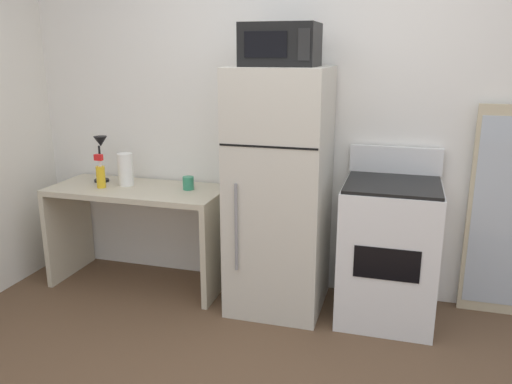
{
  "coord_description": "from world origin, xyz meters",
  "views": [
    {
      "loc": [
        0.63,
        -1.92,
        1.72
      ],
      "look_at": [
        -0.25,
        1.1,
        0.86
      ],
      "focal_mm": 36.33,
      "sensor_mm": 36.0,
      "label": 1
    }
  ],
  "objects_px": {
    "refrigerator": "(280,192)",
    "spray_bottle": "(101,174)",
    "oven_range": "(388,250)",
    "microwave": "(281,45)",
    "leaning_mirror": "(503,214)",
    "desk_lamp": "(101,151)",
    "desk": "(138,216)",
    "coffee_mug": "(188,183)",
    "paper_towel_roll": "(126,169)"
  },
  "relations": [
    {
      "from": "desk",
      "to": "oven_range",
      "type": "bearing_deg",
      "value": -0.48
    },
    {
      "from": "refrigerator",
      "to": "leaning_mirror",
      "type": "height_order",
      "value": "refrigerator"
    },
    {
      "from": "coffee_mug",
      "to": "microwave",
      "type": "xyz_separation_m",
      "value": [
        0.7,
        -0.11,
        0.95
      ]
    },
    {
      "from": "paper_towel_roll",
      "to": "leaning_mirror",
      "type": "xyz_separation_m",
      "value": [
        2.62,
        0.2,
        -0.17
      ]
    },
    {
      "from": "refrigerator",
      "to": "microwave",
      "type": "distance_m",
      "value": 0.94
    },
    {
      "from": "coffee_mug",
      "to": "paper_towel_roll",
      "type": "distance_m",
      "value": 0.5
    },
    {
      "from": "spray_bottle",
      "to": "refrigerator",
      "type": "bearing_deg",
      "value": 1.6
    },
    {
      "from": "desk_lamp",
      "to": "refrigerator",
      "type": "xyz_separation_m",
      "value": [
        1.41,
        -0.11,
        -0.18
      ]
    },
    {
      "from": "coffee_mug",
      "to": "desk",
      "type": "bearing_deg",
      "value": -171.37
    },
    {
      "from": "paper_towel_roll",
      "to": "microwave",
      "type": "distance_m",
      "value": 1.49
    },
    {
      "from": "coffee_mug",
      "to": "microwave",
      "type": "relative_size",
      "value": 0.21
    },
    {
      "from": "desk_lamp",
      "to": "leaning_mirror",
      "type": "relative_size",
      "value": 0.25
    },
    {
      "from": "leaning_mirror",
      "to": "oven_range",
      "type": "bearing_deg",
      "value": -159.9
    },
    {
      "from": "desk",
      "to": "coffee_mug",
      "type": "height_order",
      "value": "coffee_mug"
    },
    {
      "from": "leaning_mirror",
      "to": "refrigerator",
      "type": "bearing_deg",
      "value": -169.12
    },
    {
      "from": "desk",
      "to": "leaning_mirror",
      "type": "height_order",
      "value": "leaning_mirror"
    },
    {
      "from": "spray_bottle",
      "to": "oven_range",
      "type": "bearing_deg",
      "value": 1.55
    },
    {
      "from": "desk",
      "to": "spray_bottle",
      "type": "bearing_deg",
      "value": -164.03
    },
    {
      "from": "spray_bottle",
      "to": "oven_range",
      "type": "height_order",
      "value": "oven_range"
    },
    {
      "from": "desk_lamp",
      "to": "leaning_mirror",
      "type": "distance_m",
      "value": 2.85
    },
    {
      "from": "desk",
      "to": "desk_lamp",
      "type": "distance_m",
      "value": 0.57
    },
    {
      "from": "coffee_mug",
      "to": "desk_lamp",
      "type": "bearing_deg",
      "value": 178.54
    },
    {
      "from": "spray_bottle",
      "to": "coffee_mug",
      "type": "distance_m",
      "value": 0.65
    },
    {
      "from": "refrigerator",
      "to": "leaning_mirror",
      "type": "distance_m",
      "value": 1.45
    },
    {
      "from": "leaning_mirror",
      "to": "desk_lamp",
      "type": "bearing_deg",
      "value": -176.7
    },
    {
      "from": "spray_bottle",
      "to": "leaning_mirror",
      "type": "relative_size",
      "value": 0.18
    },
    {
      "from": "paper_towel_roll",
      "to": "refrigerator",
      "type": "xyz_separation_m",
      "value": [
        1.19,
        -0.08,
        -0.06
      ]
    },
    {
      "from": "desk",
      "to": "oven_range",
      "type": "relative_size",
      "value": 1.16
    },
    {
      "from": "microwave",
      "to": "oven_range",
      "type": "height_order",
      "value": "microwave"
    },
    {
      "from": "oven_range",
      "to": "leaning_mirror",
      "type": "relative_size",
      "value": 0.79
    },
    {
      "from": "paper_towel_roll",
      "to": "microwave",
      "type": "height_order",
      "value": "microwave"
    },
    {
      "from": "paper_towel_roll",
      "to": "refrigerator",
      "type": "distance_m",
      "value": 1.2
    },
    {
      "from": "microwave",
      "to": "coffee_mug",
      "type": "bearing_deg",
      "value": 170.8
    },
    {
      "from": "microwave",
      "to": "leaning_mirror",
      "type": "xyz_separation_m",
      "value": [
        1.42,
        0.29,
        -1.05
      ]
    },
    {
      "from": "coffee_mug",
      "to": "oven_range",
      "type": "height_order",
      "value": "oven_range"
    },
    {
      "from": "spray_bottle",
      "to": "paper_towel_roll",
      "type": "distance_m",
      "value": 0.18
    },
    {
      "from": "desk_lamp",
      "to": "spray_bottle",
      "type": "height_order",
      "value": "desk_lamp"
    },
    {
      "from": "coffee_mug",
      "to": "leaning_mirror",
      "type": "distance_m",
      "value": 2.13
    },
    {
      "from": "coffee_mug",
      "to": "refrigerator",
      "type": "height_order",
      "value": "refrigerator"
    },
    {
      "from": "desk",
      "to": "coffee_mug",
      "type": "xyz_separation_m",
      "value": [
        0.38,
        0.06,
        0.26
      ]
    },
    {
      "from": "spray_bottle",
      "to": "microwave",
      "type": "bearing_deg",
      "value": 0.69
    },
    {
      "from": "desk_lamp",
      "to": "microwave",
      "type": "bearing_deg",
      "value": -5.32
    },
    {
      "from": "refrigerator",
      "to": "spray_bottle",
      "type": "bearing_deg",
      "value": -178.4
    },
    {
      "from": "paper_towel_roll",
      "to": "oven_range",
      "type": "xyz_separation_m",
      "value": [
        1.92,
        -0.06,
        -0.4
      ]
    },
    {
      "from": "desk",
      "to": "spray_bottle",
      "type": "relative_size",
      "value": 5.14
    },
    {
      "from": "leaning_mirror",
      "to": "coffee_mug",
      "type": "bearing_deg",
      "value": -175.11
    },
    {
      "from": "microwave",
      "to": "leaning_mirror",
      "type": "distance_m",
      "value": 1.8
    },
    {
      "from": "spray_bottle",
      "to": "coffee_mug",
      "type": "xyz_separation_m",
      "value": [
        0.63,
        0.13,
        -0.05
      ]
    },
    {
      "from": "oven_range",
      "to": "refrigerator",
      "type": "bearing_deg",
      "value": -178.55
    },
    {
      "from": "desk",
      "to": "refrigerator",
      "type": "bearing_deg",
      "value": -1.77
    }
  ]
}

